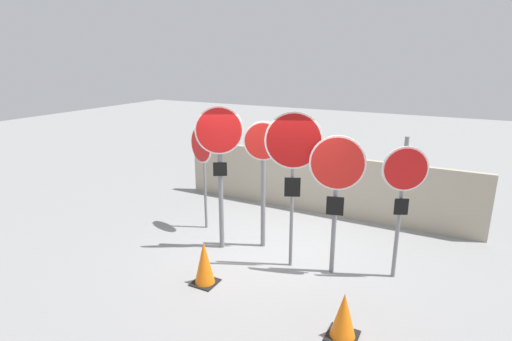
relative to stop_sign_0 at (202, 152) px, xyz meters
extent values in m
plane|color=gray|center=(1.81, -0.27, -1.62)|extent=(40.00, 40.00, 0.00)
cube|color=#A89E89|center=(1.81, 1.98, -0.94)|extent=(6.80, 0.12, 1.34)
cylinder|color=slate|center=(0.02, 0.04, -0.60)|extent=(0.05, 0.05, 2.02)
cylinder|color=white|center=(0.00, 0.00, 0.15)|extent=(0.67, 0.31, 0.72)
cylinder|color=red|center=(-0.01, -0.02, 0.15)|extent=(0.62, 0.29, 0.66)
cylinder|color=slate|center=(0.79, -0.57, -0.41)|extent=(0.09, 0.09, 2.42)
cylinder|color=white|center=(0.82, -0.62, 0.61)|extent=(0.73, 0.45, 0.84)
cylinder|color=red|center=(0.83, -0.64, 0.61)|extent=(0.68, 0.42, 0.78)
cube|color=black|center=(0.82, -0.62, -0.08)|extent=(0.22, 0.15, 0.24)
cylinder|color=slate|center=(1.44, -0.16, -0.47)|extent=(0.08, 0.08, 2.28)
cylinder|color=white|center=(1.46, -0.23, 0.41)|extent=(0.65, 0.28, 0.69)
cylinder|color=red|center=(1.47, -0.24, 0.41)|extent=(0.60, 0.26, 0.63)
cylinder|color=slate|center=(2.18, -0.60, -0.32)|extent=(0.06, 0.06, 2.59)
cylinder|color=white|center=(2.20, -0.65, 0.57)|extent=(0.84, 0.38, 0.91)
cylinder|color=#AD0F0F|center=(2.21, -0.66, 0.57)|extent=(0.79, 0.36, 0.85)
cube|color=black|center=(2.20, -0.65, -0.20)|extent=(0.25, 0.12, 0.32)
cylinder|color=slate|center=(2.87, -0.49, -0.58)|extent=(0.07, 0.07, 2.08)
cylinder|color=white|center=(2.88, -0.55, 0.26)|extent=(0.84, 0.23, 0.86)
cylinder|color=red|center=(2.89, -0.56, 0.26)|extent=(0.78, 0.21, 0.80)
cube|color=black|center=(2.88, -0.55, -0.43)|extent=(0.27, 0.09, 0.30)
cylinder|color=slate|center=(3.80, -0.17, -0.46)|extent=(0.06, 0.06, 2.31)
cylinder|color=white|center=(3.82, -0.22, 0.21)|extent=(0.63, 0.32, 0.69)
cylinder|color=red|center=(3.83, -0.24, 0.21)|extent=(0.58, 0.29, 0.63)
cube|color=black|center=(3.82, -0.22, -0.39)|extent=(0.20, 0.11, 0.26)
cube|color=black|center=(3.47, -1.98, -1.61)|extent=(0.39, 0.39, 0.02)
cone|color=orange|center=(3.47, -1.98, -1.29)|extent=(0.33, 0.33, 0.61)
cube|color=black|center=(1.21, -1.75, -1.61)|extent=(0.38, 0.38, 0.02)
cone|color=orange|center=(1.21, -1.75, -1.25)|extent=(0.32, 0.32, 0.69)
camera|label=1|loc=(4.48, -6.31, 1.82)|focal=28.00mm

